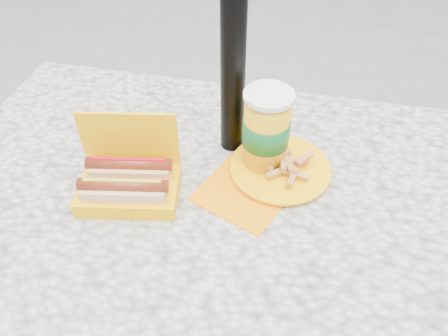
# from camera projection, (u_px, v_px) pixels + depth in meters

# --- Properties ---
(picnic_table) EXTENTS (1.20, 0.80, 0.75)m
(picnic_table) POSITION_uv_depth(u_px,v_px,m) (216.00, 228.00, 0.95)
(picnic_table) COLOR beige
(picnic_table) RESTS_ON ground
(hotdog_box) EXTENTS (0.21, 0.16, 0.16)m
(hotdog_box) POSITION_uv_depth(u_px,v_px,m) (129.00, 182.00, 0.85)
(hotdog_box) COLOR #FFB200
(hotdog_box) RESTS_ON picnic_table
(fries_plate) EXTENTS (0.28, 0.29, 0.04)m
(fries_plate) POSITION_uv_depth(u_px,v_px,m) (277.00, 169.00, 0.91)
(fries_plate) COLOR orange
(fries_plate) RESTS_ON picnic_table
(soda_cup) EXTENTS (0.10, 0.10, 0.18)m
(soda_cup) POSITION_uv_depth(u_px,v_px,m) (266.00, 131.00, 0.88)
(soda_cup) COLOR orange
(soda_cup) RESTS_ON picnic_table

